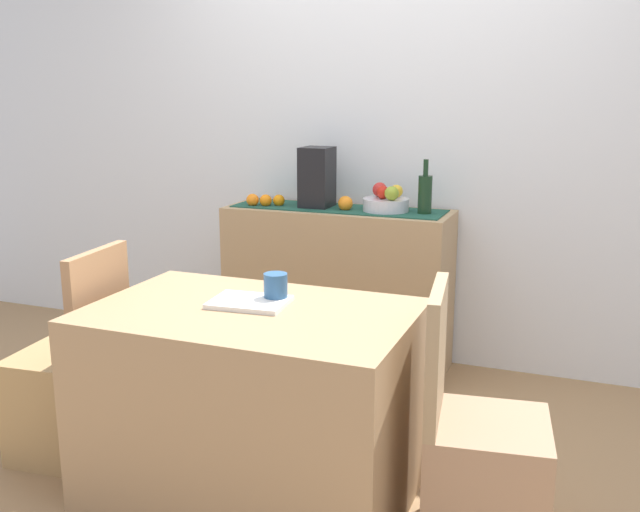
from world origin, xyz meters
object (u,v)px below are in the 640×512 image
Objects in this scene: wine_bottle at (425,194)px; open_book at (249,302)px; fruit_bowl at (386,205)px; coffee_maker at (317,178)px; sideboard_console at (337,287)px; chair_near_window at (72,395)px; coffee_cup at (276,288)px; chair_by_corner at (481,472)px; dining_table at (253,403)px.

open_book is at bearing -104.38° from wine_bottle.
coffee_maker is (-0.39, 0.00, 0.13)m from fruit_bowl.
chair_near_window is (-0.69, -1.38, -0.18)m from sideboard_console.
sideboard_console is 4.32× the size of wine_bottle.
chair_by_corner is at bearing -8.67° from coffee_cup.
fruit_bowl reaches higher than open_book.
dining_table is at bearing -0.10° from chair_near_window.
open_book is 1.01m from chair_by_corner.
sideboard_console is 1.33m from coffee_cup.
chair_near_window is 1.00× the size of chair_by_corner.
wine_bottle reaches higher than open_book.
fruit_bowl is 0.87× the size of open_book.
open_book is 0.31× the size of chair_by_corner.
open_book is at bearing -84.22° from sideboard_console.
coffee_cup is (0.08, 0.07, 0.05)m from open_book.
wine_bottle reaches higher than sideboard_console.
wine_bottle is 1.55m from dining_table.
dining_table is 0.86m from chair_by_corner.
sideboard_console is 3.74× the size of coffee_maker.
fruit_bowl reaches higher than coffee_cup.
fruit_bowl is at bearing 118.34° from chair_by_corner.
coffee_maker is 1.18× the size of open_book.
fruit_bowl is 1.71m from chair_by_corner.
coffee_cup is (0.04, 0.12, 0.42)m from dining_table.
open_book is 0.11m from coffee_cup.
coffee_maker is 0.37× the size of chair_by_corner.
chair_by_corner is (1.02, -1.39, -0.18)m from sideboard_console.
fruit_bowl is 0.73× the size of coffee_maker.
fruit_bowl is 1.35m from open_book.
fruit_bowl is at bearing 55.37° from chair_near_window.
coffee_maker is at bearing 180.00° from sideboard_console.
dining_table is 10.80× the size of coffee_cup.
fruit_bowl is at bearing 85.72° from dining_table.
wine_bottle is 0.24× the size of dining_table.
open_book is (0.14, -1.33, 0.31)m from sideboard_console.
chair_by_corner is (0.54, -1.39, -0.73)m from wine_bottle.
chair_near_window is at bearing -112.19° from coffee_maker.
sideboard_console is at bearing 180.00° from wine_bottle.
sideboard_console is 1.73m from chair_by_corner.
sideboard_console is 1.37× the size of chair_near_window.
fruit_bowl reaches higher than chair_near_window.
chair_near_window is (-1.16, -1.38, -0.73)m from wine_bottle.
sideboard_console is 1.05× the size of dining_table.
coffee_maker is 1.57m from dining_table.
chair_by_corner is (0.75, -1.39, -0.66)m from fruit_bowl.
open_book is at bearing -95.73° from fruit_bowl.
chair_by_corner is at bearing -68.73° from wine_bottle.
coffee_maker is 1.33m from coffee_cup.
coffee_cup is at bearing 69.62° from dining_table.
dining_table is at bearing -94.28° from fruit_bowl.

